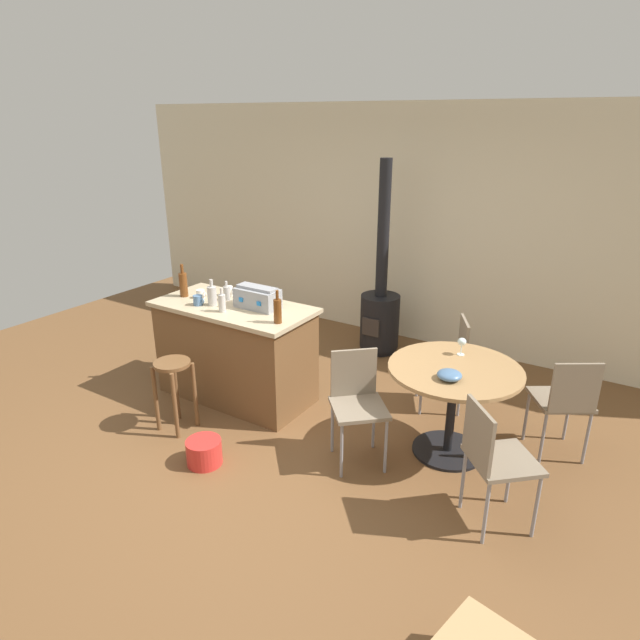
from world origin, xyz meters
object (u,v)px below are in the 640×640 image
at_px(wood_stove, 380,309).
at_px(plastic_bucket, 204,452).
at_px(kitchen_island, 236,351).
at_px(folding_chair_left, 565,399).
at_px(cup_2, 201,294).
at_px(bottle_3, 183,284).
at_px(cup_0, 228,291).
at_px(dining_table, 453,388).
at_px(wooden_stool, 174,381).
at_px(folding_chair_near, 357,398).
at_px(bottle_4, 212,295).
at_px(serving_bowl, 449,375).
at_px(bottle_1, 278,310).
at_px(bottle_0, 222,303).
at_px(bottle_2, 227,293).
at_px(cup_1, 198,300).
at_px(toolbox, 257,298).
at_px(wine_glass, 462,342).
at_px(folding_chair_right, 448,356).
at_px(folding_chair_far, 493,455).

xyz_separation_m(wood_stove, plastic_bucket, (-0.18, -2.67, -0.42)).
bearing_deg(kitchen_island, folding_chair_left, 11.62).
bearing_deg(kitchen_island, cup_2, -179.15).
bearing_deg(bottle_3, cup_2, 15.04).
bearing_deg(cup_0, plastic_bucket, -58.64).
bearing_deg(dining_table, wooden_stool, -156.88).
relative_size(folding_chair_near, bottle_4, 3.63).
relative_size(bottle_3, bottle_4, 1.31).
bearing_deg(serving_bowl, folding_chair_left, 40.58).
height_order(folding_chair_near, cup_0, cup_0).
relative_size(kitchen_island, plastic_bucket, 5.43).
height_order(bottle_4, serving_bowl, bottle_4).
height_order(folding_chair_left, bottle_1, bottle_1).
height_order(bottle_3, plastic_bucket, bottle_3).
bearing_deg(kitchen_island, serving_bowl, -1.15).
bearing_deg(kitchen_island, bottle_0, -77.01).
relative_size(bottle_3, plastic_bucket, 1.15).
distance_m(bottle_0, bottle_2, 0.32).
bearing_deg(wood_stove, dining_table, -47.73).
relative_size(bottle_0, serving_bowl, 1.21).
height_order(wood_stove, cup_2, wood_stove).
distance_m(wood_stove, plastic_bucket, 2.71).
distance_m(folding_chair_left, cup_1, 3.18).
xyz_separation_m(bottle_3, cup_0, (0.34, 0.24, -0.08)).
relative_size(toolbox, bottle_1, 1.42).
distance_m(bottle_0, cup_0, 0.46).
bearing_deg(plastic_bucket, cup_1, 133.12).
xyz_separation_m(bottle_1, plastic_bucket, (-0.12, -0.84, -0.94)).
relative_size(wooden_stool, cup_0, 5.03).
bearing_deg(wine_glass, wood_stove, 136.56).
bearing_deg(folding_chair_left, bottle_0, -164.58).
height_order(folding_chair_near, bottle_2, bottle_2).
distance_m(cup_0, cup_1, 0.36).
distance_m(folding_chair_near, folding_chair_right, 1.19).
xyz_separation_m(folding_chair_near, serving_bowl, (0.63, 0.23, 0.27)).
xyz_separation_m(kitchen_island, serving_bowl, (2.08, -0.04, 0.32)).
xyz_separation_m(bottle_4, cup_2, (-0.23, 0.09, -0.05)).
distance_m(wood_stove, toolbox, 1.75).
height_order(bottle_4, plastic_bucket, bottle_4).
bearing_deg(kitchen_island, wooden_stool, -94.66).
bearing_deg(bottle_1, bottle_2, 163.41).
relative_size(cup_0, cup_2, 1.09).
height_order(folding_chair_far, cup_0, cup_0).
bearing_deg(wood_stove, bottle_3, -125.45).
distance_m(bottle_1, plastic_bucket, 1.26).
distance_m(folding_chair_far, folding_chair_left, 1.08).
relative_size(bottle_1, bottle_2, 1.54).
height_order(folding_chair_right, wood_stove, wood_stove).
distance_m(wooden_stool, bottle_4, 0.85).
bearing_deg(serving_bowl, toolbox, 176.71).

